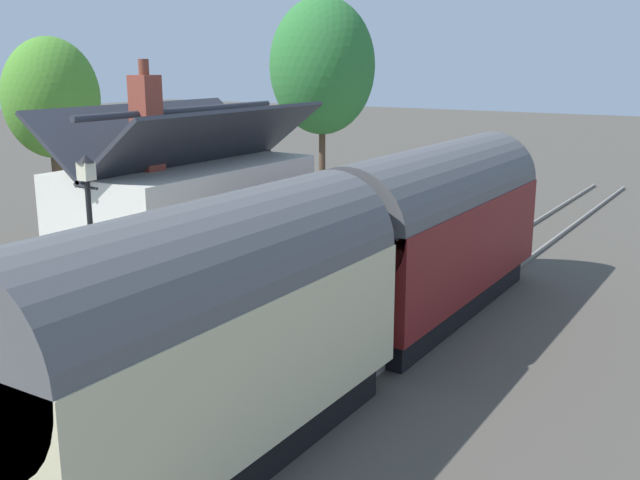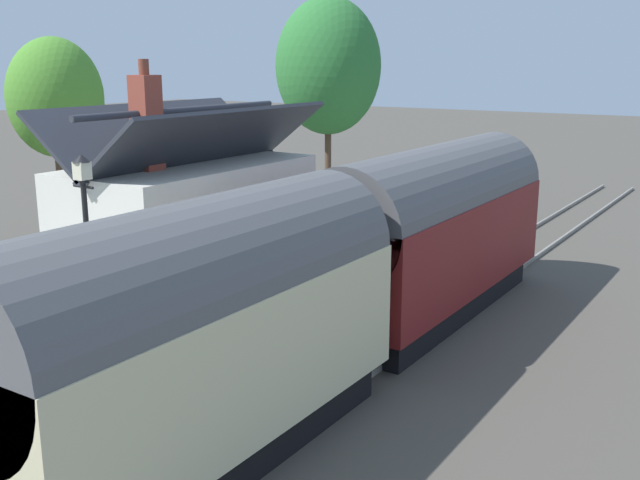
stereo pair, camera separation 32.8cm
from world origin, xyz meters
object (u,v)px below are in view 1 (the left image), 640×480
bench_mid_platform (345,221)px  tree_behind_building (51,99)px  train (352,266)px  bench_by_lamp (411,200)px  planter_bench_right (430,214)px  lamp_post_platform (90,220)px  tree_distant (322,66)px  planter_corner_building (60,321)px  station_building (189,215)px

bench_mid_platform → tree_behind_building: bearing=127.5°
train → bench_by_lamp: bearing=19.2°
planter_bench_right → lamp_post_platform: 14.79m
tree_behind_building → tree_distant: (13.27, -1.18, 0.87)m
tree_behind_building → planter_bench_right: bearing=-43.7°
planter_corner_building → bench_by_lamp: bearing=-1.4°
planter_bench_right → train: bearing=-165.1°
bench_by_lamp → lamp_post_platform: lamp_post_platform is taller
train → tree_behind_building: tree_behind_building is taller
station_building → bench_by_lamp: (10.42, -1.38, -1.12)m
tree_behind_building → tree_distant: 13.35m
tree_distant → lamp_post_platform: bearing=-160.1°
bench_mid_platform → train: bearing=-149.1°
bench_by_lamp → tree_behind_building: 12.71m
tree_distant → planter_bench_right: bearing=-122.1°
bench_by_lamp → planter_corner_building: size_ratio=1.55×
tree_behind_building → bench_by_lamp: bearing=-36.3°
bench_mid_platform → planter_bench_right: size_ratio=1.36×
bench_by_lamp → planter_bench_right: bench_by_lamp is taller
train → tree_distant: bearing=33.7°
train → tree_distant: 18.39m
bench_mid_platform → planter_corner_building: 10.99m
lamp_post_platform → bench_by_lamp: bearing=3.4°
planter_bench_right → tree_distant: bearing=57.9°
train → planter_corner_building: 5.95m
bench_mid_platform → tree_distant: 10.89m
planter_corner_building → tree_behind_building: bearing=50.3°
station_building → lamp_post_platform: size_ratio=1.81×
station_building → tree_distant: bearing=18.3°
train → lamp_post_platform: size_ratio=4.49×
planter_bench_right → lamp_post_platform: size_ratio=0.27×
planter_bench_right → tree_distant: size_ratio=0.12×
train → bench_mid_platform: 8.21m
planter_corner_building → tree_behind_building: 9.65m
bench_by_lamp → lamp_post_platform: size_ratio=0.37×
bench_by_lamp → station_building: bearing=172.5°
bench_by_lamp → tree_behind_building: bearing=143.7°
planter_bench_right → tree_behind_building: size_ratio=0.15×
bench_mid_platform → tree_behind_building: tree_behind_building is taller
tree_distant → planter_corner_building: bearing=-163.5°
bench_mid_platform → tree_behind_building: (-5.34, 6.96, 3.85)m
bench_mid_platform → lamp_post_platform: lamp_post_platform is taller
tree_behind_building → tree_distant: tree_distant is taller
station_building → tree_behind_building: 6.44m
train → tree_distant: tree_distant is taller
tree_behind_building → planter_corner_building: bearing=-129.7°
train → planter_bench_right: (10.44, 2.78, -1.01)m
bench_mid_platform → lamp_post_platform: 11.43m
planter_bench_right → planter_corner_building: bearing=173.8°
bench_by_lamp → tree_distant: 8.40m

